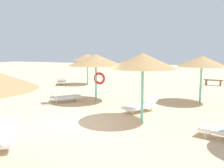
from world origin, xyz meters
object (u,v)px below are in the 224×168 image
at_px(lounger_3, 64,97).
at_px(parasol_1, 87,57).
at_px(bench_0, 213,81).
at_px(lounger_4, 142,105).
at_px(lounger_1, 62,81).
at_px(parasol_3, 96,60).
at_px(parasol_4, 143,61).
at_px(lounger_2, 4,135).
at_px(parasol_6, 202,61).

bearing_deg(lounger_3, parasol_1, 105.53).
bearing_deg(bench_0, lounger_4, -107.53).
relative_size(lounger_1, lounger_4, 1.00).
height_order(parasol_1, parasol_3, parasol_3).
bearing_deg(lounger_1, parasol_1, 24.91).
bearing_deg(parasol_4, lounger_2, -131.27).
bearing_deg(lounger_4, parasol_3, 154.94).
bearing_deg(parasol_4, bench_0, 76.55).
distance_m(lounger_3, bench_0, 12.96).
relative_size(parasol_3, lounger_4, 1.60).
xyz_separation_m(parasol_4, lounger_2, (-3.43, -3.91, -2.20)).
xyz_separation_m(parasol_6, lounger_3, (-7.20, -2.53, -2.00)).
bearing_deg(lounger_4, lounger_3, 173.30).
relative_size(parasol_1, parasol_3, 0.83).
bearing_deg(parasol_1, parasol_6, -25.55).
bearing_deg(lounger_2, lounger_1, 114.67).
distance_m(parasol_3, parasol_6, 5.83).
distance_m(lounger_1, lounger_3, 7.13).
height_order(parasol_4, parasol_6, parasol_4).
relative_size(parasol_1, bench_0, 1.68).
bearing_deg(parasol_6, lounger_4, -129.68).
bearing_deg(parasol_1, lounger_4, -48.59).
relative_size(lounger_2, lounger_3, 1.06).
relative_size(parasol_1, parasol_4, 0.92).
height_order(parasol_4, lounger_3, parasol_4).
relative_size(parasol_4, lounger_3, 1.56).
height_order(parasol_1, lounger_2, parasol_1).
distance_m(parasol_1, lounger_1, 2.96).
relative_size(lounger_4, bench_0, 1.26).
xyz_separation_m(parasol_4, bench_0, (2.96, 12.36, -2.16)).
relative_size(parasol_1, lounger_4, 1.33).
xyz_separation_m(parasol_3, lounger_2, (0.03, -6.97, -2.06)).
relative_size(parasol_1, parasol_6, 0.97).
bearing_deg(lounger_2, parasol_1, 105.33).
distance_m(lounger_2, bench_0, 17.48).
relative_size(lounger_3, bench_0, 1.18).
distance_m(parasol_1, bench_0, 10.66).
height_order(parasol_3, lounger_3, parasol_3).
bearing_deg(lounger_2, bench_0, 68.57).
bearing_deg(lounger_4, lounger_1, 142.66).
xyz_separation_m(lounger_3, lounger_4, (4.64, -0.55, -0.01)).
height_order(parasol_4, lounger_2, parasol_4).
distance_m(parasol_4, parasol_6, 5.18).
bearing_deg(lounger_1, parasol_6, -17.21).
distance_m(parasol_3, lounger_1, 7.79).
distance_m(parasol_4, lounger_2, 5.65).
bearing_deg(parasol_4, parasol_1, 127.60).
distance_m(parasol_3, lounger_3, 2.74).
relative_size(lounger_3, lounger_4, 0.93).
relative_size(parasol_6, lounger_2, 1.38).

